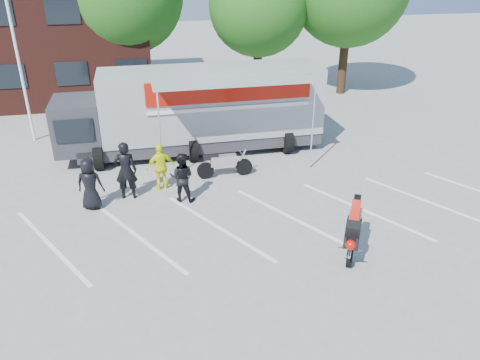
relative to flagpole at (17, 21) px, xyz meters
name	(u,v)px	position (x,y,z in m)	size (l,w,h in m)	color
ground	(217,245)	(6.24, -10.00, -5.05)	(100.00, 100.00, 0.00)	#969691
parking_bay_lines	(211,227)	(6.24, -9.00, -5.05)	(18.00, 5.00, 0.01)	white
flagpole	(17,21)	(0.00, 0.00, 0.00)	(1.61, 0.12, 8.00)	white
tree_mid	(259,6)	(11.24, 5.00, -0.11)	(5.44, 5.44, 7.68)	#382314
transporter_truck	(202,150)	(6.85, -2.78, -5.05)	(10.75, 5.18, 3.42)	#999CA2
parked_motorcycle	(225,176)	(7.33, -5.54, -5.05)	(0.71, 2.12, 1.11)	#A8A8AC
stunt_bike_rider	(351,252)	(9.83, -11.13, -5.05)	(0.77, 1.64, 1.93)	black
spectator_leather_a	(90,184)	(2.69, -6.97, -4.19)	(0.85, 0.55, 1.73)	black
spectator_leather_b	(126,171)	(3.82, -6.48, -4.05)	(0.73, 0.48, 2.01)	black
spectator_leather_c	(182,177)	(5.61, -7.05, -4.21)	(0.82, 0.64, 1.69)	black
spectator_hivis	(161,167)	(5.00, -6.05, -4.22)	(0.98, 0.41, 1.67)	#F2FF0D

